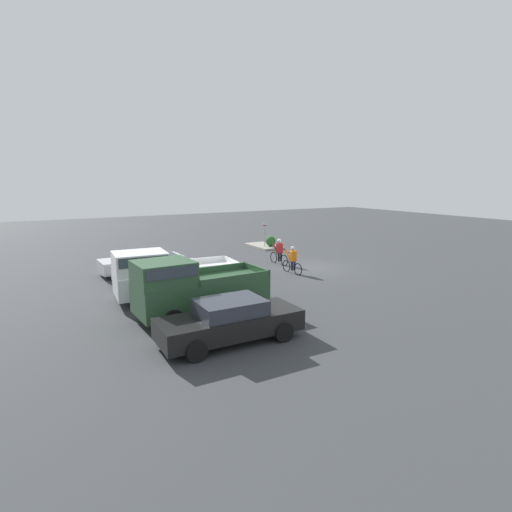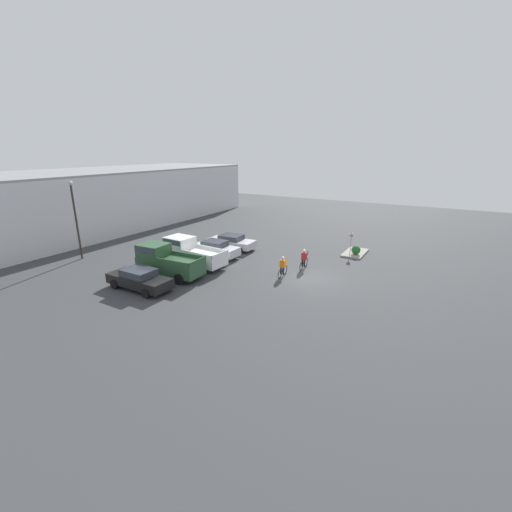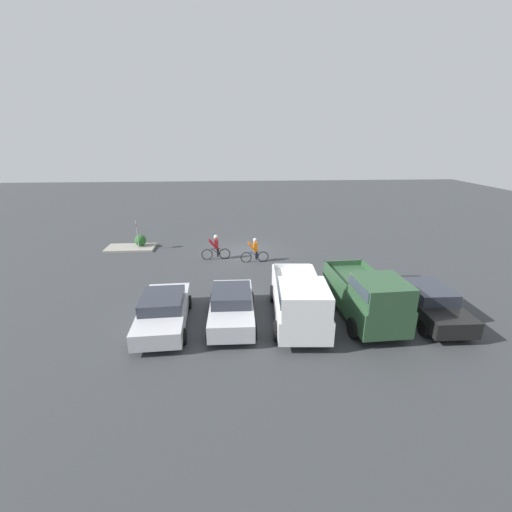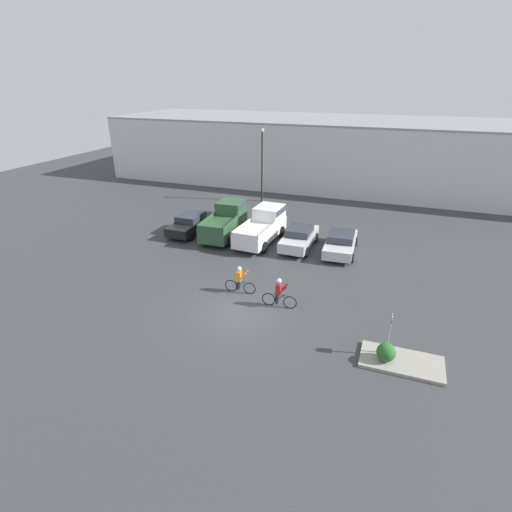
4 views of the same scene
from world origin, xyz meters
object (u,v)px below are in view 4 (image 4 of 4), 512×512
pickup_truck_0 (226,220)px  sedan_2 (341,243)px  sedan_0 (191,223)px  cyclist_1 (240,279)px  shrub (386,352)px  cyclist_0 (279,292)px  lamppost (262,160)px  fire_lane_sign (390,331)px  sedan_1 (299,237)px  pickup_truck_1 (263,225)px

pickup_truck_0 → sedan_2: 8.44m
pickup_truck_0 → sedan_0: bearing=-175.1°
sedan_2 → cyclist_1: (-4.22, -7.37, 0.08)m
sedan_0 → shrub: 18.31m
sedan_0 → cyclist_0: 12.36m
lamppost → shrub: lamppost is taller
sedan_2 → shrub: (3.62, -10.80, -0.15)m
pickup_truck_0 → shrub: size_ratio=6.55×
fire_lane_sign → shrub: size_ratio=2.68×
fire_lane_sign → shrub: (-0.02, -0.51, -0.73)m
sedan_2 → pickup_truck_0: bearing=178.7°
sedan_0 → fire_lane_sign: (14.84, -10.24, 0.55)m
fire_lane_sign → lamppost: (-12.59, 19.86, 2.61)m
cyclist_1 → sedan_0: bearing=133.6°
fire_lane_sign → cyclist_1: bearing=159.6°
sedan_0 → pickup_truck_0: bearing=4.9°
pickup_truck_0 → shrub: 16.32m
cyclist_0 → fire_lane_sign: size_ratio=0.88×
sedan_1 → sedan_2: bearing=3.0°
pickup_truck_0 → cyclist_1: bearing=-61.0°
sedan_1 → sedan_2: (2.80, 0.15, -0.05)m
shrub → cyclist_1: bearing=156.4°
sedan_0 → shrub: size_ratio=6.05×
sedan_0 → lamppost: bearing=76.8°
pickup_truck_0 → fire_lane_sign: bearing=-41.0°
cyclist_1 → pickup_truck_0: bearing=119.0°
sedan_1 → lamppost: (-6.14, 9.72, 3.15)m
cyclist_1 → shrub: bearing=-23.6°
pickup_truck_0 → lamppost: lamppost is taller
pickup_truck_1 → lamppost: lamppost is taller
sedan_0 → pickup_truck_0: pickup_truck_0 is taller
cyclist_1 → fire_lane_sign: size_ratio=0.84×
sedan_0 → fire_lane_sign: size_ratio=2.26×
sedan_0 → shrub: bearing=-35.9°
lamppost → pickup_truck_0: bearing=-86.8°
cyclist_0 → pickup_truck_1: bearing=114.3°
pickup_truck_1 → cyclist_0: bearing=-65.7°
cyclist_0 → fire_lane_sign: (5.43, -2.23, 0.46)m
lamppost → sedan_1: bearing=-57.7°
pickup_truck_1 → sedan_0: bearing=-176.4°
cyclist_1 → shrub: cyclist_1 is taller
sedan_0 → cyclist_0: size_ratio=2.58×
cyclist_1 → shrub: size_ratio=2.25×
pickup_truck_1 → cyclist_1: size_ratio=3.09×
sedan_2 → shrub: 11.39m
sedan_2 → pickup_truck_1: bearing=176.8°
pickup_truck_0 → pickup_truck_1: bearing=2.3°
pickup_truck_0 → pickup_truck_1: pickup_truck_0 is taller
sedan_2 → fire_lane_sign: fire_lane_sign is taller
pickup_truck_1 → cyclist_0: 9.19m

